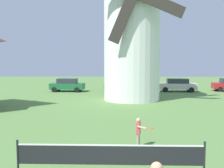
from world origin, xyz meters
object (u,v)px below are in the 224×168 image
Objects in this scene: tennis_net at (110,155)px; parked_car_green at (67,85)px; parked_car_black at (121,85)px; windmill at (132,30)px; player_far at (139,131)px; parked_car_cream at (177,85)px.

tennis_net is 1.31× the size of parked_car_green.
windmill is at bearing -81.78° from parked_car_black.
player_far is 19.37m from parked_car_black.
parked_car_green is at bearing 138.27° from windmill.
parked_car_cream is (7.27, 22.47, 0.12)m from tennis_net.
windmill is at bearing -130.21° from parked_car_cream.
tennis_net is 23.61m from parked_car_cream.
parked_car_cream is at bearing 1.58° from parked_car_green.
player_far is 0.26× the size of parked_car_cream.
tennis_net is 22.88m from parked_car_green.
windmill is at bearing 84.78° from tennis_net.
tennis_net is at bearing -95.22° from windmill.
parked_car_black is (6.41, -0.09, -0.00)m from parked_car_green.
parked_car_black is at bearing 91.64° from player_far.
parked_car_green is at bearing -178.42° from parked_car_cream.
parked_car_cream is (6.78, 0.45, 0.00)m from parked_car_black.
windmill is 11.31m from parked_car_green.
player_far is at bearing -91.69° from windmill.
parked_car_green reaches higher than player_far.
parked_car_black is 6.79m from parked_car_cream.
player_far is 0.28× the size of parked_car_green.
parked_car_black is (-0.55, 19.36, 0.15)m from player_far.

